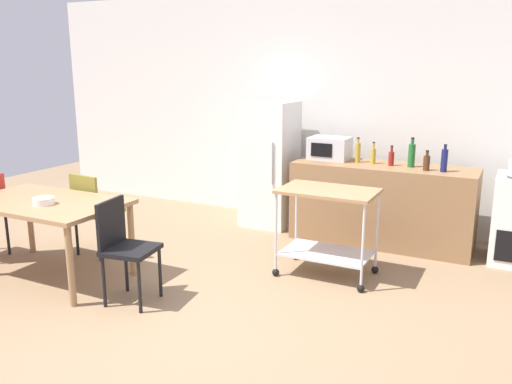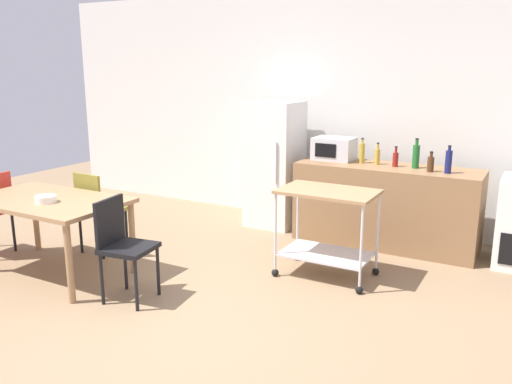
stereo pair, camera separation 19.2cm
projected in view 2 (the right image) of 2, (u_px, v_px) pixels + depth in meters
name	position (u px, v px, depth m)	size (l,w,h in m)	color
ground_plane	(182.00, 319.00, 4.27)	(12.00, 12.00, 0.00)	#8C7051
back_wall	(332.00, 109.00, 6.65)	(8.40, 0.12, 2.90)	silver
kitchen_counter	(386.00, 206.00, 5.96)	(2.00, 0.64, 0.90)	olive
dining_table	(47.00, 207.00, 5.07)	(1.50, 0.90, 0.75)	#A37A51
chair_olive	(97.00, 207.00, 5.66)	(0.43, 0.43, 0.89)	olive
chair_black	(122.00, 242.00, 4.54)	(0.45, 0.45, 0.89)	black
refrigerator	(275.00, 164.00, 6.65)	(0.60, 0.63, 1.55)	white
kitchen_cart	(327.00, 219.00, 5.03)	(0.91, 0.57, 0.85)	#A37A51
microwave	(334.00, 149.00, 6.22)	(0.46, 0.35, 0.26)	silver
bottle_hot_sauce	(362.00, 153.00, 6.01)	(0.06, 0.06, 0.28)	gold
bottle_olive_oil	(377.00, 156.00, 5.93)	(0.06, 0.06, 0.24)	gold
bottle_wine	(395.00, 159.00, 5.81)	(0.06, 0.06, 0.22)	maroon
bottle_sesame_oil	(416.00, 156.00, 5.71)	(0.08, 0.08, 0.32)	#1E6628
bottle_soda	(431.00, 164.00, 5.53)	(0.07, 0.07, 0.21)	#4C2D19
bottle_soy_sauce	(448.00, 161.00, 5.44)	(0.07, 0.07, 0.29)	navy
fruit_bowl	(46.00, 199.00, 4.91)	(0.19, 0.19, 0.06)	white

